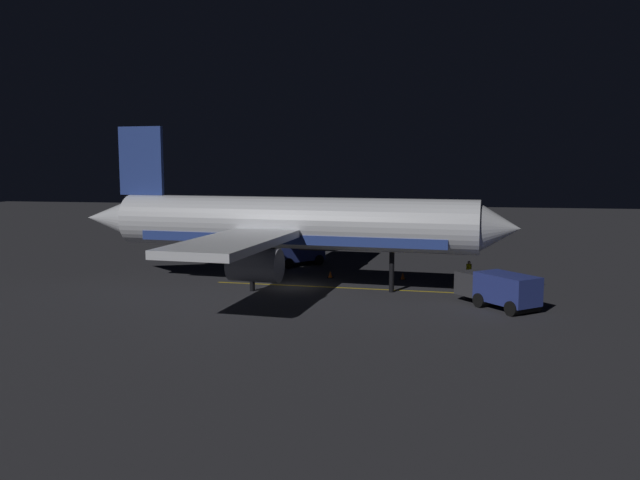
% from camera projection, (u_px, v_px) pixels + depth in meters
% --- Properties ---
extents(ground_plane, '(180.00, 180.00, 0.20)m').
position_uv_depth(ground_plane, '(293.00, 288.00, 46.85)').
color(ground_plane, '#303035').
extents(apron_guide_stripe, '(1.13, 20.03, 0.01)m').
position_uv_depth(apron_guide_stripe, '(348.00, 288.00, 46.39)').
color(apron_guide_stripe, gold).
rests_on(apron_guide_stripe, ground_plane).
extents(airliner, '(28.30, 33.06, 11.77)m').
position_uv_depth(airliner, '(285.00, 225.00, 46.44)').
color(airliner, white).
rests_on(airliner, ground_plane).
extents(baggage_truck, '(5.60, 5.20, 2.20)m').
position_uv_depth(baggage_truck, '(499.00, 289.00, 39.96)').
color(baggage_truck, navy).
rests_on(baggage_truck, ground_plane).
extents(catering_truck, '(6.13, 5.88, 2.59)m').
position_uv_depth(catering_truck, '(292.00, 251.00, 56.25)').
color(catering_truck, navy).
rests_on(catering_truck, ground_plane).
extents(ground_crew_worker, '(0.40, 0.40, 1.74)m').
position_uv_depth(ground_crew_worker, '(469.00, 272.00, 47.93)').
color(ground_crew_worker, black).
rests_on(ground_crew_worker, ground_plane).
extents(traffic_cone_near_left, '(0.50, 0.50, 0.55)m').
position_uv_depth(traffic_cone_near_left, '(403.00, 276.00, 49.73)').
color(traffic_cone_near_left, '#EA590F').
rests_on(traffic_cone_near_left, ground_plane).
extents(traffic_cone_near_right, '(0.50, 0.50, 0.55)m').
position_uv_depth(traffic_cone_near_right, '(330.00, 275.00, 50.50)').
color(traffic_cone_near_right, '#EA590F').
rests_on(traffic_cone_near_right, ground_plane).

